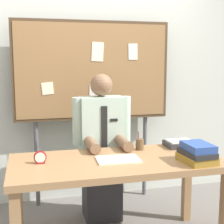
{
  "coord_description": "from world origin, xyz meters",
  "views": [
    {
      "loc": [
        -0.67,
        -2.45,
        1.51
      ],
      "look_at": [
        0.0,
        0.17,
        1.09
      ],
      "focal_mm": 53.97,
      "sensor_mm": 36.0,
      "label": 1
    }
  ],
  "objects": [
    {
      "name": "person",
      "position": [
        0.0,
        0.56,
        0.65
      ],
      "size": [
        0.55,
        0.56,
        1.39
      ],
      "color": "#2D2D33",
      "rests_on": "ground_plane"
    },
    {
      "name": "bulletin_board",
      "position": [
        0.0,
        0.97,
        1.38
      ],
      "size": [
        1.61,
        0.09,
        1.91
      ],
      "color": "#4C3823",
      "rests_on": "ground_plane"
    },
    {
      "name": "desk",
      "position": [
        0.0,
        0.0,
        0.65
      ],
      "size": [
        1.65,
        0.76,
        0.74
      ],
      "color": "#9E754C",
      "rests_on": "ground_plane"
    },
    {
      "name": "desk_clock",
      "position": [
        -0.59,
        0.05,
        0.79
      ],
      "size": [
        0.1,
        0.04,
        0.1
      ],
      "color": "maroon",
      "rests_on": "desk"
    },
    {
      "name": "back_wall",
      "position": [
        0.0,
        1.17,
        1.35
      ],
      "size": [
        6.4,
        0.08,
        2.7
      ],
      "primitive_type": "cube",
      "color": "silver",
      "rests_on": "ground_plane"
    },
    {
      "name": "paper_tray",
      "position": [
        0.65,
        0.24,
        0.77
      ],
      "size": [
        0.26,
        0.2,
        0.06
      ],
      "color": "#333338",
      "rests_on": "desk"
    },
    {
      "name": "pen_holder",
      "position": [
        0.26,
        0.24,
        0.79
      ],
      "size": [
        0.07,
        0.07,
        0.16
      ],
      "color": "brown",
      "rests_on": "desk"
    },
    {
      "name": "book_stack",
      "position": [
        0.56,
        -0.22,
        0.82
      ],
      "size": [
        0.23,
        0.3,
        0.15
      ],
      "color": "olive",
      "rests_on": "desk"
    },
    {
      "name": "open_notebook",
      "position": [
        -0.0,
        -0.02,
        0.75
      ],
      "size": [
        0.34,
        0.24,
        0.01
      ],
      "primitive_type": "cube",
      "rotation": [
        0.0,
        0.0,
        -0.06
      ],
      "color": "#F4EFCC",
      "rests_on": "desk"
    }
  ]
}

